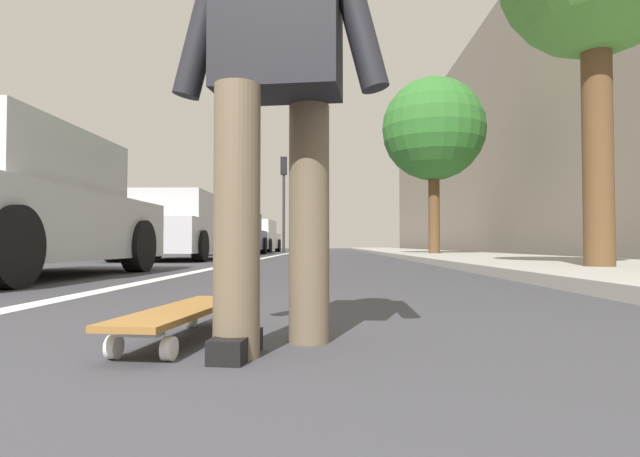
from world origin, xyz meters
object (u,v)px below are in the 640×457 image
Objects in this scene: skater_person at (277,60)px; skateboard at (182,314)px; traffic_light at (284,186)px; street_tree_mid at (433,130)px; parked_car_end at (255,237)px; parked_car_near at (5,208)px; parked_car_mid at (175,228)px; parked_car_far at (234,234)px.

skateboard is at bearing 66.74° from skater_person.
traffic_light is 10.08m from street_tree_mid.
parked_car_end is at bearing 33.98° from street_tree_mid.
parked_car_near is at bearing -179.46° from parked_car_end.
street_tree_mid reaches higher than parked_car_mid.
parked_car_end is at bearing 0.06° from parked_car_mid.
street_tree_mid reaches higher than skateboard.
street_tree_mid is at bearing -146.02° from parked_car_end.
street_tree_mid is at bearing -120.17° from parked_car_far.
traffic_light reaches higher than parked_car_mid.
parked_car_near is 12.88m from parked_car_far.
parked_car_near is at bearing -179.67° from parked_car_far.
parked_car_mid reaches higher than parked_car_far.
skater_person is 4.62m from parked_car_near.
parked_car_near is 18.19m from traffic_light.
parked_car_far is 1.02× the size of traffic_light.
skater_person is at bearing -174.98° from traffic_light.
parked_car_near is at bearing 176.20° from traffic_light.
skater_person is 22.34m from parked_car_end.
parked_car_near is at bearing 146.33° from street_tree_mid.
street_tree_mid reaches higher than traffic_light.
parked_car_mid is (6.24, 0.17, -0.01)m from parked_car_near.
street_tree_mid is at bearing -13.67° from skater_person.
skater_person is 21.62m from traffic_light.
parked_car_near reaches higher than parked_car_end.
street_tree_mid is (-8.75, -4.97, 0.58)m from traffic_light.
traffic_light is (5.12, -1.27, 2.27)m from parked_car_far.
parked_car_mid is at bearing 16.94° from skateboard.
parked_car_far is 5.75m from traffic_light.
parked_car_near reaches higher than parked_car_mid.
parked_car_mid is at bearing 18.56° from skater_person.
parked_car_far is (6.65, -0.09, -0.00)m from parked_car_mid.
traffic_light is (21.30, 1.54, 2.88)m from skateboard.
skateboard is at bearing -163.06° from parked_car_mid.
street_tree_mid is at bearing -33.67° from parked_car_near.
parked_car_end is 2.74m from traffic_light.
traffic_light reaches higher than skateboard.
skater_person is at bearing 166.33° from street_tree_mid.
parked_car_mid is at bearing 1.52° from parked_car_near.
traffic_light is at bearing -3.80° from parked_car_near.
parked_car_mid is 12.07m from traffic_light.
traffic_light is at bearing 29.59° from street_tree_mid.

